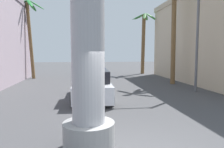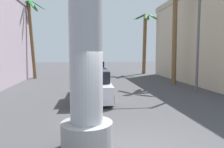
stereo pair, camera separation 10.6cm
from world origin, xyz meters
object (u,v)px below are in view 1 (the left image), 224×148
(car_lead, at_px, (92,86))
(palm_tree_far_right, at_px, (144,37))
(palm_tree_mid_right, at_px, (174,25))
(palm_tree_far_left, at_px, (30,29))
(traffic_light_mast, at_px, (8,11))
(street_lamp, at_px, (193,21))
(car_far, at_px, (94,69))

(car_lead, distance_m, palm_tree_far_right, 15.46)
(palm_tree_mid_right, height_order, palm_tree_far_right, palm_tree_mid_right)
(car_lead, height_order, palm_tree_far_right, palm_tree_far_right)
(palm_tree_far_left, bearing_deg, palm_tree_far_right, 15.22)
(palm_tree_far_right, distance_m, palm_tree_far_left, 12.53)
(traffic_light_mast, bearing_deg, palm_tree_far_left, 99.26)
(traffic_light_mast, bearing_deg, street_lamp, 21.37)
(car_lead, bearing_deg, traffic_light_mast, -143.02)
(traffic_light_mast, relative_size, palm_tree_far_left, 0.78)
(car_far, bearing_deg, palm_tree_far_left, -160.47)
(palm_tree_mid_right, bearing_deg, car_far, 127.54)
(car_lead, relative_size, palm_tree_far_right, 0.70)
(traffic_light_mast, distance_m, car_lead, 5.35)
(car_far, distance_m, palm_tree_far_left, 7.67)
(traffic_light_mast, relative_size, car_far, 1.20)
(car_lead, xyz_separation_m, palm_tree_far_left, (-5.37, 10.17, 4.01))
(street_lamp, height_order, car_lead, street_lamp)
(traffic_light_mast, bearing_deg, car_far, 74.52)
(street_lamp, distance_m, car_lead, 7.45)
(car_far, relative_size, palm_tree_far_right, 0.68)
(street_lamp, height_order, car_far, street_lamp)
(palm_tree_far_right, bearing_deg, palm_tree_far_left, -164.78)
(traffic_light_mast, bearing_deg, car_lead, 36.98)
(car_far, bearing_deg, car_lead, -93.73)
(traffic_light_mast, distance_m, palm_tree_far_right, 18.84)
(street_lamp, bearing_deg, car_far, 116.39)
(car_lead, distance_m, palm_tree_mid_right, 9.06)
(car_lead, relative_size, car_far, 1.02)
(palm_tree_mid_right, distance_m, palm_tree_far_left, 13.17)
(street_lamp, xyz_separation_m, palm_tree_mid_right, (0.33, 3.49, 0.15))
(car_far, distance_m, palm_tree_far_right, 6.99)
(car_far, height_order, palm_tree_mid_right, palm_tree_mid_right)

